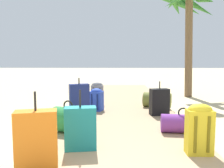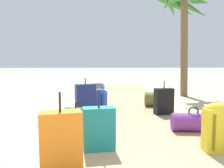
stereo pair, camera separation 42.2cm
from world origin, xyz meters
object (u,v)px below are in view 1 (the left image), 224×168
Objects in this scene: suitcase_teal at (80,128)px; backpack_blue at (96,99)px; backpack_yellow at (199,128)px; duffel_bag_purple at (183,124)px; suitcase_orange at (36,139)px; duffel_bag_olive at (157,100)px; suitcase_navy at (79,101)px; backpack_grey at (97,93)px; suitcase_black at (159,102)px; duffel_bag_green at (68,120)px; palm_tree_far_right at (189,7)px.

suitcase_teal is 2.26m from backpack_blue.
duffel_bag_purple is at bearing 87.36° from backpack_yellow.
duffel_bag_olive is (1.79, 3.15, -0.12)m from suitcase_orange.
suitcase_orange is at bearing -92.93° from suitcase_navy.
suitcase_orange is at bearing -95.64° from backpack_grey.
suitcase_black is 0.86× the size of suitcase_orange.
backpack_yellow is 1.44m from suitcase_teal.
duffel_bag_olive is (-0.07, 1.97, 0.03)m from duffel_bag_purple.
backpack_yellow is 1.06× the size of duffel_bag_green.
duffel_bag_green is 1.19m from suitcase_orange.
duffel_bag_green is at bearing 85.87° from suitcase_orange.
backpack_blue is at bearing 121.13° from backpack_yellow.
suitcase_navy is 1.08× the size of duffel_bag_olive.
backpack_grey is at bearing 142.14° from suitcase_black.
suitcase_black is at bearing -37.86° from backpack_grey.
suitcase_orange reaches higher than suitcase_teal.
suitcase_teal is 0.21× the size of palm_tree_far_right.
suitcase_navy reaches higher than duffel_bag_purple.
suitcase_teal is 1.09× the size of duffel_bag_purple.
suitcase_navy is 1.99m from duffel_bag_olive.
backpack_yellow is 5.81m from palm_tree_far_right.
suitcase_navy is at bearing 152.37° from duffel_bag_purple.
palm_tree_far_right is (1.37, 2.28, 2.65)m from duffel_bag_olive.
backpack_grey is at bearing 80.11° from suitcase_navy.
suitcase_orange is 6.78m from palm_tree_far_right.
backpack_yellow reaches higher than duffel_bag_green.
suitcase_orange reaches higher than duffel_bag_olive.
backpack_blue is at bearing 66.88° from suitcase_navy.
suitcase_black reaches higher than backpack_yellow.
duffel_bag_green is at bearing -100.76° from backpack_blue.
suitcase_teal is at bearing -89.90° from backpack_blue.
duffel_bag_green is at bearing -96.44° from backpack_grey.
suitcase_teal is at bearing -117.79° from duffel_bag_olive.
backpack_grey is at bearing 93.61° from backpack_blue.
backpack_blue is 1.47m from duffel_bag_olive.
duffel_bag_purple is 2.15m from backpack_blue.
suitcase_navy is at bearing -132.47° from palm_tree_far_right.
duffel_bag_green is at bearing 154.70° from backpack_yellow.
backpack_grey is 0.73× the size of suitcase_navy.
palm_tree_far_right is at bearing 59.08° from duffel_bag_olive.
backpack_yellow is 0.78× the size of suitcase_navy.
suitcase_black is 0.96× the size of duffel_bag_olive.
duffel_bag_green is 0.72× the size of suitcase_orange.
suitcase_orange is (-0.34, -3.43, 0.00)m from backpack_grey.
suitcase_black is at bearing 93.33° from backpack_yellow.
suitcase_navy is 0.21× the size of palm_tree_far_right.
backpack_yellow is 1.86m from suitcase_orange.
duffel_bag_purple is 2.72m from backpack_grey.
backpack_blue is at bearing 164.15° from suitcase_black.
duffel_bag_green is (-1.77, -0.00, 0.05)m from duffel_bag_purple.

